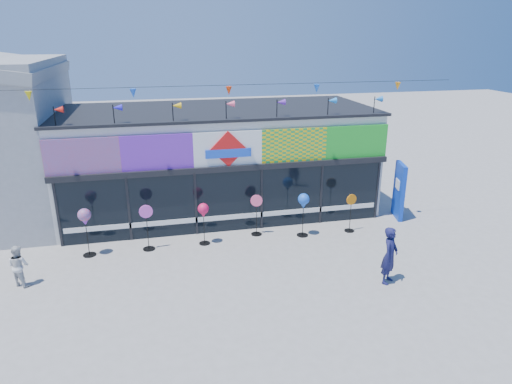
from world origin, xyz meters
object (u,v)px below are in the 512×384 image
object	(u,v)px
blue_sign	(399,191)
spinner_0	(85,218)
spinner_1	(147,226)
spinner_2	(203,212)
adult_man	(390,255)
spinner_4	(304,202)
child	(19,266)
spinner_5	(351,212)
spinner_3	(256,214)

from	to	relation	value
blue_sign	spinner_0	xyz separation A→B (m)	(-11.49, -0.81, 0.21)
spinner_1	spinner_2	distance (m)	1.91
spinner_0	spinner_1	bearing A→B (deg)	0.76
blue_sign	spinner_2	bearing A→B (deg)	-160.36
adult_man	blue_sign	bearing A→B (deg)	15.02
spinner_4	spinner_2	bearing A→B (deg)	178.22
spinner_1	child	xyz separation A→B (m)	(-3.59, -1.54, -0.22)
spinner_5	spinner_1	bearing A→B (deg)	179.27
spinner_1	adult_man	size ratio (longest dim) A/B	0.92
spinner_2	spinner_4	distance (m)	3.51
spinner_2	spinner_3	distance (m)	1.99
spinner_0	spinner_3	size ratio (longest dim) A/B	1.08
blue_sign	child	bearing A→B (deg)	-156.00
child	spinner_3	bearing A→B (deg)	-132.64
spinner_1	adult_man	world-z (taller)	adult_man
spinner_0	adult_man	bearing A→B (deg)	-22.98
blue_sign	spinner_0	distance (m)	11.52
spinner_3	spinner_5	world-z (taller)	spinner_3
blue_sign	spinner_4	world-z (taller)	blue_sign
spinner_0	spinner_4	size ratio (longest dim) A/B	1.02
spinner_3	adult_man	distance (m)	5.06
spinner_1	spinner_5	world-z (taller)	spinner_1
blue_sign	child	size ratio (longest dim) A/B	1.76
child	spinner_5	bearing A→B (deg)	-139.48
spinner_2	spinner_5	distance (m)	5.34
blue_sign	child	xyz separation A→B (m)	(-13.17, -2.33, -0.48)
adult_man	child	world-z (taller)	adult_man
blue_sign	adult_man	distance (m)	5.30
spinner_0	spinner_5	size ratio (longest dim) A/B	1.14
spinner_1	blue_sign	bearing A→B (deg)	4.68
spinner_0	adult_man	world-z (taller)	adult_man
adult_man	spinner_2	bearing A→B (deg)	99.59
spinner_2	adult_man	xyz separation A→B (m)	(4.92, -3.73, -0.33)
adult_man	child	xyz separation A→B (m)	(-10.39, 2.17, -0.24)
spinner_0	spinner_3	xyz separation A→B (m)	(5.70, 0.39, -0.51)
spinner_2	adult_man	size ratio (longest dim) A/B	0.86
spinner_5	spinner_3	bearing A→B (deg)	172.30
adult_man	spinner_4	bearing A→B (deg)	68.02
spinner_4	adult_man	xyz separation A→B (m)	(1.41, -3.63, -0.42)
spinner_5	child	size ratio (longest dim) A/B	1.16
spinner_0	spinner_5	xyz separation A→B (m)	(9.10, -0.07, -0.55)
blue_sign	spinner_1	xyz separation A→B (m)	(-9.58, -0.78, -0.26)
spinner_4	blue_sign	bearing A→B (deg)	11.76
spinner_2	spinner_3	world-z (taller)	spinner_3
spinner_0	spinner_1	xyz separation A→B (m)	(1.90, 0.03, -0.47)
spinner_0	child	size ratio (longest dim) A/B	1.32
spinner_3	spinner_0	bearing A→B (deg)	-176.06
spinner_1	adult_man	bearing A→B (deg)	-28.66
spinner_2	spinner_0	bearing A→B (deg)	-179.30
spinner_1	spinner_3	world-z (taller)	spinner_1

